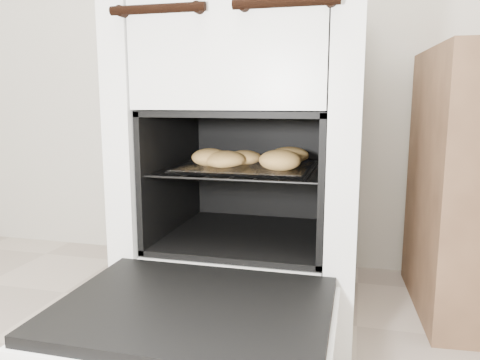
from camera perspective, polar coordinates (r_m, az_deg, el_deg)
The scene contains 5 objects.
stove at distance 1.49m, azimuth 1.54°, elevation 3.12°, with size 0.66×0.74×1.02m.
oven_door at distance 1.04m, azimuth -5.64°, elevation -15.74°, with size 0.60×0.46×0.04m.
oven_rack at distance 1.42m, azimuth 0.88°, elevation 1.48°, with size 0.48×0.46×0.01m.
foil_sheet at distance 1.40m, azimuth 0.67°, elevation 1.62°, with size 0.38×0.33×0.01m, color white.
baked_rolls at distance 1.38m, azimuth 1.73°, elevation 2.73°, with size 0.35×0.31×0.06m.
Camera 1 is at (0.32, -0.31, 0.67)m, focal length 35.00 mm.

